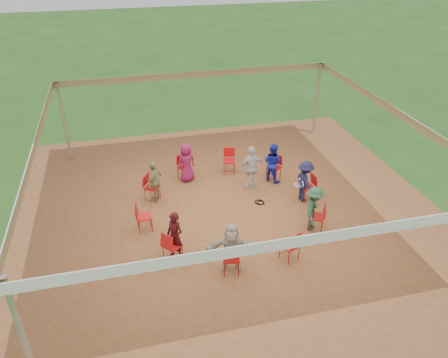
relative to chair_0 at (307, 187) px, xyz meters
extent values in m
plane|color=#245119|center=(-2.63, -0.19, -0.45)|extent=(80.00, 80.00, 0.00)
plane|color=brown|center=(-2.63, -0.19, -0.44)|extent=(13.00, 13.00, 0.00)
cylinder|color=#B2B2B7|center=(-7.63, -5.19, 1.05)|extent=(0.12, 0.12, 3.00)
cylinder|color=#B2B2B7|center=(-7.63, 4.81, 1.05)|extent=(0.12, 0.12, 3.00)
cylinder|color=#B2B2B7|center=(2.37, 4.81, 1.05)|extent=(0.12, 0.12, 3.00)
plane|color=silver|center=(-2.63, -0.19, 2.55)|extent=(10.30, 10.30, 0.00)
cube|color=white|center=(-2.63, -5.34, 2.43)|extent=(10.30, 0.03, 0.24)
cube|color=white|center=(-2.63, 4.96, 2.43)|extent=(10.30, 0.03, 0.24)
cube|color=white|center=(-7.78, -0.19, 2.43)|extent=(0.03, 10.30, 0.24)
cube|color=white|center=(2.52, -0.19, 2.43)|extent=(0.03, 10.30, 0.24)
imported|color=#171A3D|center=(-0.12, -0.01, 0.25)|extent=(0.51, 0.93, 1.39)
imported|color=#1822A5|center=(-0.71, 1.43, 0.25)|extent=(0.73, 0.77, 1.39)
imported|color=#7E174A|center=(-3.58, 2.14, 0.25)|extent=(0.77, 0.61, 1.39)
imported|color=tan|center=(-4.77, 1.13, 0.25)|extent=(0.79, 0.91, 1.39)
imported|color=#380B0F|center=(-4.55, -1.82, 0.25)|extent=(0.58, 0.60, 1.39)
imported|color=#B5AC9F|center=(-3.23, -2.63, 0.25)|extent=(1.37, 0.78, 1.39)
imported|color=#264F36|center=(-0.49, -1.52, 0.25)|extent=(0.85, 1.00, 1.39)
imported|color=silver|center=(-1.56, 1.10, 0.33)|extent=(0.96, 0.57, 1.55)
torus|color=black|center=(-1.56, 0.17, -0.43)|extent=(0.33, 0.33, 0.03)
torus|color=black|center=(-1.52, 0.13, -0.43)|extent=(0.26, 0.26, 0.03)
cube|color=#B7B7BC|center=(-0.34, -0.02, 0.15)|extent=(0.22, 0.31, 0.01)
cube|color=#B7B7BC|center=(-0.24, -0.02, 0.25)|extent=(0.08, 0.30, 0.19)
cube|color=#CCE0FF|center=(-0.25, -0.02, 0.25)|extent=(0.07, 0.26, 0.16)
camera|label=1|loc=(-5.48, -11.00, 7.33)|focal=35.00mm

